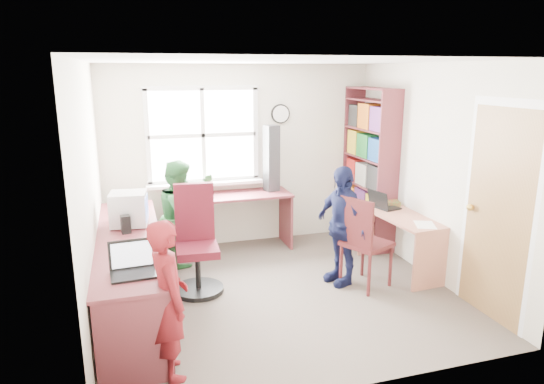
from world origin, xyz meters
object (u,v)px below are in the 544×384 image
Objects in this scene: cd_tower at (271,158)px; crt_monitor at (129,209)px; laptop_right at (382,204)px; person_navy at (342,225)px; l_desk at (153,278)px; wooden_chair at (363,239)px; right_desk at (403,230)px; bookshelf at (369,171)px; person_red at (169,300)px; laptop_left at (133,266)px; potted_plant at (207,185)px; swivel_chair at (197,246)px; person_green at (181,218)px.

crt_monitor is at bearing -165.99° from cd_tower.
laptop_right is 0.29× the size of person_navy.
l_desk is 2.21m from wooden_chair.
right_desk is 0.91× the size of person_navy.
bookshelf is at bearing 20.29° from crt_monitor.
wooden_chair is 0.81× the size of person_red.
crt_monitor is at bearing 86.47° from laptop_left.
l_desk is 2.88× the size of wooden_chair.
right_desk is 1.38× the size of cd_tower.
l_desk is 10.29× the size of potted_plant.
laptop_left is (-0.16, -0.53, 0.35)m from l_desk.
laptop_right reaches higher than right_desk.
swivel_chair is 0.86× the size of person_navy.
cd_tower is at bearing 47.42° from laptop_left.
bookshelf is 2.18m from potted_plant.
bookshelf is (0.07, 1.01, 0.51)m from right_desk.
right_desk is at bearing -93.72° from bookshelf.
wooden_chair is 2.06m from person_green.
laptop_left is at bearing -147.30° from bookshelf.
bookshelf is 0.74m from laptop_right.
l_desk is at bearing -124.77° from swivel_chair.
cd_tower is (-1.29, 0.29, 0.19)m from bookshelf.
swivel_chair is at bearing -142.34° from person_green.
person_green is (0.32, 1.96, 0.04)m from person_red.
wooden_chair reaches higher than laptop_right.
wooden_chair is at bearing -6.85° from crt_monitor.
laptop_left is 2.47m from potted_plant.
potted_plant is at bearing -153.05° from person_navy.
person_navy is at bearing -2.80° from crt_monitor.
wooden_chair is at bearing -91.91° from person_green.
laptop_right is (2.97, 0.07, -0.20)m from crt_monitor.
laptop_right is 0.31× the size of person_red.
crt_monitor is 1.05× the size of laptop_left.
right_desk is 1.91m from cd_tower.
laptop_left is 2.96m from cd_tower.
potted_plant is (0.96, 2.27, 0.09)m from laptop_left.
person_navy is (1.97, 1.19, 0.03)m from person_red.
person_red is at bearing -56.31° from laptop_left.
cd_tower is at bearing 129.53° from right_desk.
potted_plant is (-2.16, 0.27, -0.11)m from bookshelf.
l_desk is 0.89m from crt_monitor.
l_desk is at bearing 158.84° from wooden_chair.
laptop_left is 0.43m from person_red.
person_red is (0.24, -0.31, -0.18)m from laptop_left.
swivel_chair reaches higher than l_desk.
swivel_chair is at bearing -105.33° from potted_plant.
person_red is at bearing -105.62° from potted_plant.
wooden_chair is at bearing -74.78° from person_red.
bookshelf reaches higher than cd_tower.
person_navy reaches higher than right_desk.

